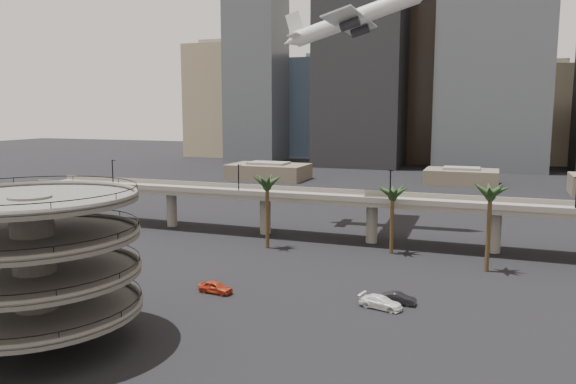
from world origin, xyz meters
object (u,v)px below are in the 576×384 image
(overpass, at_px, (317,201))
(car_a, at_px, (216,287))
(parking_ramp, at_px, (34,256))
(car_c, at_px, (381,302))
(car_b, at_px, (398,298))
(airborne_jet, at_px, (354,19))

(overpass, xyz_separation_m, car_a, (-3.02, -37.14, -6.51))
(parking_ramp, height_order, overpass, parking_ramp)
(parking_ramp, bearing_deg, car_c, 36.06)
(car_b, bearing_deg, parking_ramp, 128.45)
(airborne_jet, xyz_separation_m, car_b, (17.91, -46.77, -43.07))
(airborne_jet, distance_m, car_a, 67.05)
(car_a, bearing_deg, car_b, -74.19)
(car_a, height_order, car_b, car_a)
(parking_ramp, relative_size, car_a, 4.53)
(overpass, xyz_separation_m, car_b, (21.46, -32.88, -6.59))
(parking_ramp, bearing_deg, airborne_jet, 77.20)
(car_a, distance_m, car_c, 22.71)
(airborne_jet, bearing_deg, car_c, -73.58)
(car_a, distance_m, car_b, 24.85)
(parking_ramp, bearing_deg, car_b, 37.16)
(car_b, distance_m, car_c, 3.01)
(overpass, relative_size, car_c, 23.04)
(airborne_jet, height_order, car_c, airborne_jet)
(car_a, relative_size, car_c, 0.87)
(car_b, bearing_deg, airborne_jet, 22.25)
(parking_ramp, height_order, car_c, parking_ramp)
(parking_ramp, height_order, car_a, parking_ramp)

